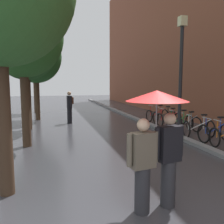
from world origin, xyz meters
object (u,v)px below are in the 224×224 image
object	(u,v)px
street_tree_2	(25,45)
parked_bicycle_7	(164,117)
parked_bicycle_3	(199,129)
parked_bicycle_4	(187,125)
street_tree_4	(34,61)
parked_bicycle_8	(157,115)
couple_under_umbrella	(157,134)
street_tree_1	(22,37)
pedestrian_walking_midground	(70,107)
street_tree_3	(36,57)
parked_bicycle_6	(169,119)
parked_bicycle_5	(180,122)
parked_bicycle_2	(215,132)
street_lamp_post	(181,72)

from	to	relation	value
street_tree_2	parked_bicycle_7	xyz separation A→B (m)	(6.95, -0.20, -3.54)
parked_bicycle_3	parked_bicycle_4	bearing A→B (deg)	85.79
street_tree_2	parked_bicycle_4	size ratio (longest dim) A/B	4.75
street_tree_2	parked_bicycle_4	world-z (taller)	street_tree_2
street_tree_4	parked_bicycle_8	world-z (taller)	street_tree_4
street_tree_2	couple_under_umbrella	distance (m)	8.91
street_tree_1	street_tree_4	size ratio (longest dim) A/B	1.00
street_tree_1	couple_under_umbrella	size ratio (longest dim) A/B	2.45
street_tree_4	pedestrian_walking_midground	size ratio (longest dim) A/B	2.89
parked_bicycle_7	street_tree_1	bearing A→B (deg)	-156.23
street_tree_3	pedestrian_walking_midground	size ratio (longest dim) A/B	3.02
pedestrian_walking_midground	street_tree_3	bearing A→B (deg)	135.47
parked_bicycle_6	parked_bicycle_8	xyz separation A→B (m)	(0.12, 1.64, 0.00)
parked_bicycle_5	couple_under_umbrella	size ratio (longest dim) A/B	0.53
parked_bicycle_8	street_tree_3	bearing A→B (deg)	160.43
street_tree_1	parked_bicycle_5	distance (m)	7.53
parked_bicycle_2	street_lamp_post	distance (m)	2.68
parked_bicycle_4	street_tree_2	bearing A→B (deg)	159.06
parked_bicycle_6	parked_bicycle_7	distance (m)	0.85
street_tree_2	parked_bicycle_3	world-z (taller)	street_tree_2
parked_bicycle_3	street_tree_1	bearing A→B (deg)	176.82
parked_bicycle_2	parked_bicycle_3	xyz separation A→B (m)	(-0.16, 0.79, 0.00)
couple_under_umbrella	parked_bicycle_7	bearing A→B (deg)	61.98
parked_bicycle_8	street_lamp_post	size ratio (longest dim) A/B	0.26
street_tree_1	parked_bicycle_2	xyz separation A→B (m)	(6.71, -1.16, -3.31)
parked_bicycle_3	parked_bicycle_7	xyz separation A→B (m)	(0.19, 3.33, 0.00)
street_tree_1	parked_bicycle_6	bearing A→B (deg)	17.99
street_tree_3	parked_bicycle_7	bearing A→B (deg)	-25.35
parked_bicycle_2	couple_under_umbrella	xyz separation A→B (m)	(-4.15, -3.74, 0.96)
street_tree_2	parked_bicycle_2	world-z (taller)	street_tree_2
parked_bicycle_2	parked_bicycle_3	distance (m)	0.81
street_tree_2	parked_bicycle_3	bearing A→B (deg)	-27.62
parked_bicycle_4	parked_bicycle_5	bearing A→B (deg)	87.75
street_tree_1	parked_bicycle_7	size ratio (longest dim) A/B	4.58
street_lamp_post	parked_bicycle_8	bearing A→B (deg)	72.81
street_tree_1	parked_bicycle_6	world-z (taller)	street_tree_1
parked_bicycle_8	street_tree_4	bearing A→B (deg)	138.95
street_tree_1	street_tree_3	xyz separation A→B (m)	(0.06, 6.14, 0.03)
parked_bicycle_5	parked_bicycle_3	bearing A→B (deg)	-93.38
street_tree_1	parked_bicycle_8	bearing A→B (deg)	29.40
street_tree_4	parked_bicycle_5	world-z (taller)	street_tree_4
street_tree_1	parked_bicycle_6	size ratio (longest dim) A/B	4.62
parked_bicycle_3	couple_under_umbrella	bearing A→B (deg)	-131.38
parked_bicycle_4	parked_bicycle_6	distance (m)	1.58
street_tree_4	couple_under_umbrella	distance (m)	15.19
street_tree_2	street_tree_4	bearing A→B (deg)	90.29
street_tree_1	street_tree_4	bearing A→B (deg)	91.41
street_tree_3	pedestrian_walking_midground	bearing A→B (deg)	-44.53
parked_bicycle_5	parked_bicycle_2	bearing A→B (deg)	-88.52
street_tree_4	parked_bicycle_7	world-z (taller)	street_tree_4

